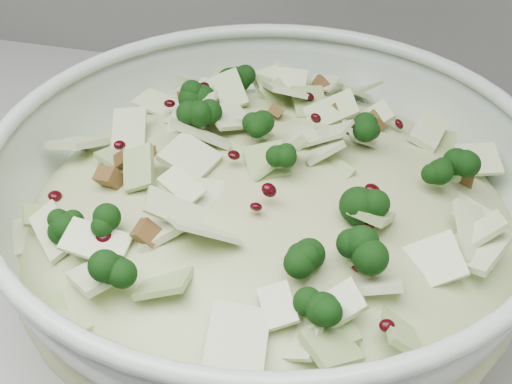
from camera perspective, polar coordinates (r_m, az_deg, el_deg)
mixing_bowl at (r=0.51m, az=1.01°, el=-3.09°), size 0.44×0.44×0.15m
salad at (r=0.49m, az=1.05°, el=-0.92°), size 0.41×0.41×0.15m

